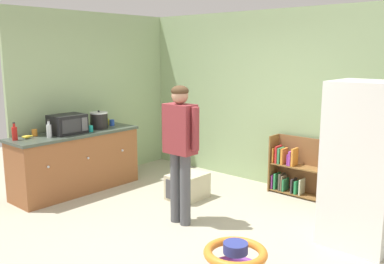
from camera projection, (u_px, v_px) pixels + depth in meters
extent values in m
plane|color=#AFA992|center=(178.00, 233.00, 4.92)|extent=(12.00, 12.00, 0.00)
cube|color=#97B380|center=(283.00, 100.00, 6.39)|extent=(5.20, 0.06, 2.70)
cube|color=#9BB684|center=(95.00, 96.00, 6.97)|extent=(0.06, 2.99, 2.70)
cube|color=brown|center=(76.00, 163.00, 6.35)|extent=(0.60, 1.91, 0.86)
cube|color=#3F4A3F|center=(75.00, 134.00, 6.26)|extent=(0.64, 1.95, 0.04)
sphere|color=silver|center=(48.00, 167.00, 5.65)|extent=(0.04, 0.04, 0.04)
sphere|color=silver|center=(88.00, 158.00, 6.12)|extent=(0.04, 0.04, 0.04)
sphere|color=silver|center=(122.00, 150.00, 6.59)|extent=(0.04, 0.04, 0.04)
cube|color=white|center=(363.00, 164.00, 4.51)|extent=(0.70, 0.68, 1.78)
cylinder|color=silver|center=(324.00, 154.00, 4.61)|extent=(0.02, 0.02, 0.50)
cube|color=#333333|center=(333.00, 125.00, 4.67)|extent=(0.01, 0.67, 0.01)
cube|color=brown|center=(273.00, 162.00, 6.40)|extent=(0.02, 0.28, 0.85)
cube|color=brown|center=(322.00, 172.00, 5.89)|extent=(0.02, 0.28, 0.85)
cube|color=brown|center=(301.00, 165.00, 6.24)|extent=(0.80, 0.02, 0.85)
cube|color=brown|center=(296.00, 193.00, 6.22)|extent=(0.76, 0.24, 0.02)
cube|color=brown|center=(297.00, 166.00, 6.14)|extent=(0.76, 0.24, 0.02)
cube|color=#8C3791|center=(274.00, 181.00, 6.40)|extent=(0.02, 0.17, 0.21)
cube|color=orange|center=(275.00, 155.00, 6.32)|extent=(0.02, 0.17, 0.22)
cube|color=#2D924D|center=(277.00, 181.00, 6.37)|extent=(0.03, 0.17, 0.24)
cube|color=red|center=(278.00, 154.00, 6.29)|extent=(0.03, 0.17, 0.26)
cube|color=#474539|center=(282.00, 182.00, 6.32)|extent=(0.03, 0.17, 0.25)
cube|color=#37804F|center=(281.00, 155.00, 6.26)|extent=(0.03, 0.17, 0.23)
cube|color=#71624A|center=(284.00, 183.00, 6.29)|extent=(0.03, 0.17, 0.23)
cube|color=orange|center=(284.00, 156.00, 6.23)|extent=(0.03, 0.17, 0.23)
cube|color=#2F854E|center=(285.00, 184.00, 6.28)|extent=(0.03, 0.17, 0.18)
cube|color=purple|center=(290.00, 159.00, 6.17)|extent=(0.02, 0.17, 0.17)
cube|color=#40383B|center=(294.00, 185.00, 6.19)|extent=(0.02, 0.17, 0.21)
cube|color=orange|center=(294.00, 157.00, 6.12)|extent=(0.03, 0.17, 0.26)
cube|color=#25884B|center=(297.00, 187.00, 6.15)|extent=(0.03, 0.17, 0.19)
cube|color=purple|center=(292.00, 158.00, 6.15)|extent=(0.03, 0.17, 0.21)
cube|color=beige|center=(302.00, 187.00, 6.10)|extent=(0.02, 0.17, 0.23)
cylinder|color=#4C4E54|center=(176.00, 187.00, 5.18)|extent=(0.13, 0.13, 0.88)
cylinder|color=#4C4E54|center=(185.00, 190.00, 5.08)|extent=(0.13, 0.13, 0.88)
cube|color=maroon|center=(180.00, 129.00, 4.99)|extent=(0.38, 0.22, 0.59)
cylinder|color=maroon|center=(166.00, 124.00, 5.14)|extent=(0.09, 0.09, 0.50)
cylinder|color=maroon|center=(195.00, 129.00, 4.83)|extent=(0.09, 0.09, 0.50)
sphere|color=tan|center=(180.00, 96.00, 4.92)|extent=(0.20, 0.20, 0.20)
ellipsoid|color=#45301C|center=(180.00, 91.00, 4.91)|extent=(0.21, 0.21, 0.13)
torus|color=orange|center=(235.00, 253.00, 3.96)|extent=(0.60, 0.60, 0.08)
cylinder|color=navy|center=(236.00, 248.00, 3.95)|extent=(0.23, 0.23, 0.10)
cylinder|color=silver|center=(237.00, 251.00, 4.19)|extent=(0.02, 0.02, 0.18)
cube|color=beige|center=(188.00, 186.00, 6.05)|extent=(0.42, 0.54, 0.36)
cube|color=#424247|center=(174.00, 191.00, 5.85)|extent=(0.32, 0.01, 0.27)
cube|color=black|center=(67.00, 124.00, 6.14)|extent=(0.36, 0.48, 0.28)
cube|color=#2D2D33|center=(72.00, 126.00, 5.98)|extent=(0.01, 0.31, 0.20)
cube|color=#515156|center=(85.00, 124.00, 6.14)|extent=(0.01, 0.10, 0.20)
cylinder|color=black|center=(99.00, 121.00, 6.55)|extent=(0.27, 0.27, 0.24)
cylinder|color=silver|center=(99.00, 113.00, 6.53)|extent=(0.28, 0.28, 0.02)
sphere|color=black|center=(99.00, 111.00, 6.52)|extent=(0.03, 0.03, 0.03)
ellipsoid|color=gold|center=(27.00, 136.00, 5.81)|extent=(0.09, 0.16, 0.04)
ellipsoid|color=yellow|center=(28.00, 137.00, 5.80)|extent=(0.04, 0.15, 0.04)
ellipsoid|color=yellow|center=(28.00, 137.00, 5.79)|extent=(0.09, 0.16, 0.04)
cylinder|color=red|center=(15.00, 134.00, 5.68)|extent=(0.07, 0.07, 0.18)
cylinder|color=red|center=(14.00, 125.00, 5.66)|extent=(0.03, 0.03, 0.05)
cylinder|color=black|center=(14.00, 123.00, 5.65)|extent=(0.04, 0.03, 0.02)
cylinder|color=silver|center=(49.00, 131.00, 5.87)|extent=(0.07, 0.07, 0.18)
cylinder|color=silver|center=(48.00, 123.00, 5.85)|extent=(0.03, 0.03, 0.05)
cylinder|color=black|center=(48.00, 121.00, 5.84)|extent=(0.04, 0.04, 0.02)
cylinder|color=teal|center=(90.00, 129.00, 6.29)|extent=(0.08, 0.08, 0.09)
cylinder|color=orange|center=(35.00, 133.00, 5.98)|extent=(0.08, 0.08, 0.09)
cylinder|color=blue|center=(112.00, 123.00, 6.83)|extent=(0.08, 0.08, 0.09)
cylinder|color=yellow|center=(107.00, 122.00, 6.89)|extent=(0.08, 0.08, 0.09)
cylinder|color=green|center=(83.00, 125.00, 6.60)|extent=(0.08, 0.08, 0.09)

